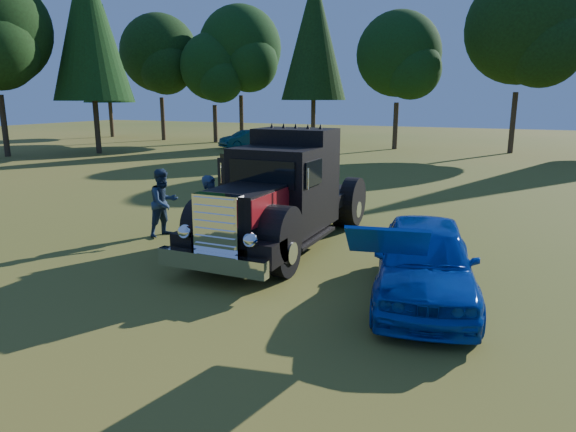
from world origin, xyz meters
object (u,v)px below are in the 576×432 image
Objects in this scene: spectator_near at (212,214)px; distant_teal_car at (246,139)px; spectator_far at (164,203)px; diamond_t_truck at (281,198)px; hotrod_coupe at (424,260)px.

spectator_near is 0.48× the size of distant_teal_car.
spectator_far is 25.46m from distant_teal_car.
distant_teal_car is (-10.37, 23.25, -0.28)m from spectator_far.
diamond_t_truck is 26.70m from distant_teal_car.
spectator_near is at bearing 169.63° from hotrod_coupe.
hotrod_coupe is at bearing -27.90° from diamond_t_truck.
distant_teal_car is (-17.81, 24.97, -0.11)m from hotrod_coupe.
hotrod_coupe is 1.19× the size of distant_teal_car.
diamond_t_truck is at bearing -70.32° from spectator_far.
spectator_near reaches higher than hotrod_coupe.
spectator_far is at bearing 166.95° from hotrod_coupe.
hotrod_coupe is at bearing -94.45° from spectator_near.
diamond_t_truck is at bearing -44.92° from spectator_near.
spectator_near reaches higher than distant_teal_car.
diamond_t_truck reaches higher than hotrod_coupe.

